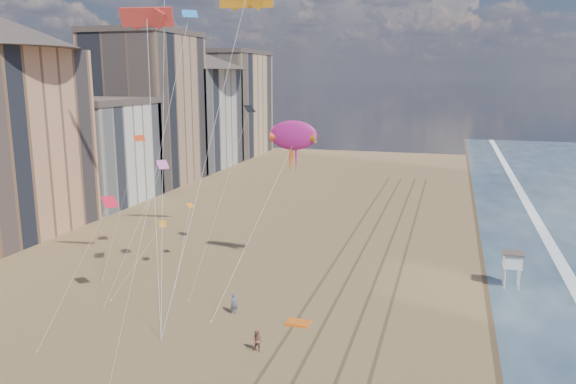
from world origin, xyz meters
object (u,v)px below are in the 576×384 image
at_px(lifeguard_stand, 513,260).
at_px(kite_flyer_a, 234,304).
at_px(show_kite, 293,136).
at_px(grounded_kite, 298,323).
at_px(kite_flyer_b, 257,341).

xyz_separation_m(lifeguard_stand, kite_flyer_a, (-23.93, -13.59, -1.83)).
distance_m(show_kite, kite_flyer_a, 18.07).
relative_size(grounded_kite, kite_flyer_a, 1.07).
distance_m(grounded_kite, show_kite, 19.29).
distance_m(lifeguard_stand, show_kite, 24.92).
bearing_deg(kite_flyer_b, kite_flyer_a, 134.77).
distance_m(show_kite, kite_flyer_b, 22.49).
relative_size(kite_flyer_a, kite_flyer_b, 1.09).
relative_size(lifeguard_stand, grounded_kite, 1.79).
bearing_deg(show_kite, kite_flyer_b, -82.89).
relative_size(grounded_kite, kite_flyer_b, 1.16).
xyz_separation_m(show_kite, kite_flyer_a, (-2.06, -11.69, -13.63)).
height_order(grounded_kite, kite_flyer_a, kite_flyer_a).
relative_size(grounded_kite, show_kite, 0.10).
bearing_deg(grounded_kite, kite_flyer_b, -105.28).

